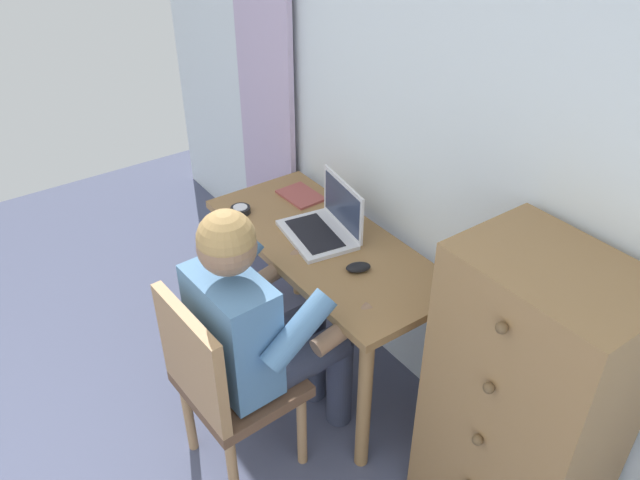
{
  "coord_description": "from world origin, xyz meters",
  "views": [
    {
      "loc": [
        1.48,
        0.58,
        2.2
      ],
      "look_at": [
        -0.2,
        1.77,
        0.82
      ],
      "focal_mm": 35.1,
      "sensor_mm": 36.0,
      "label": 1
    }
  ],
  "objects_px": {
    "dresser": "(523,409)",
    "chair": "(223,380)",
    "laptop": "(326,224)",
    "desk_clock": "(240,210)",
    "notebook_pad": "(301,195)",
    "person_seated": "(262,323)",
    "desk": "(325,264)",
    "computer_mouse": "(358,267)"
  },
  "relations": [
    {
      "from": "desk",
      "to": "chair",
      "type": "distance_m",
      "value": 0.69
    },
    {
      "from": "person_seated",
      "to": "notebook_pad",
      "type": "relative_size",
      "value": 5.62
    },
    {
      "from": "desk",
      "to": "laptop",
      "type": "distance_m",
      "value": 0.18
    },
    {
      "from": "notebook_pad",
      "to": "desk",
      "type": "bearing_deg",
      "value": -20.45
    },
    {
      "from": "laptop",
      "to": "person_seated",
      "type": "bearing_deg",
      "value": -60.51
    },
    {
      "from": "desk_clock",
      "to": "notebook_pad",
      "type": "relative_size",
      "value": 0.43
    },
    {
      "from": "desk_clock",
      "to": "chair",
      "type": "bearing_deg",
      "value": -35.15
    },
    {
      "from": "chair",
      "to": "computer_mouse",
      "type": "relative_size",
      "value": 8.63
    },
    {
      "from": "desk",
      "to": "notebook_pad",
      "type": "xyz_separation_m",
      "value": [
        -0.38,
        0.12,
        0.12
      ]
    },
    {
      "from": "chair",
      "to": "laptop",
      "type": "relative_size",
      "value": 2.3
    },
    {
      "from": "person_seated",
      "to": "laptop",
      "type": "bearing_deg",
      "value": 119.49
    },
    {
      "from": "dresser",
      "to": "desk",
      "type": "bearing_deg",
      "value": -176.0
    },
    {
      "from": "computer_mouse",
      "to": "desk_clock",
      "type": "bearing_deg",
      "value": -143.11
    },
    {
      "from": "desk",
      "to": "dresser",
      "type": "height_order",
      "value": "dresser"
    },
    {
      "from": "desk_clock",
      "to": "notebook_pad",
      "type": "bearing_deg",
      "value": 83.2
    },
    {
      "from": "dresser",
      "to": "desk_clock",
      "type": "relative_size",
      "value": 13.02
    },
    {
      "from": "desk",
      "to": "dresser",
      "type": "xyz_separation_m",
      "value": [
        1.02,
        0.07,
        -0.02
      ]
    },
    {
      "from": "notebook_pad",
      "to": "person_seated",
      "type": "bearing_deg",
      "value": -45.89
    },
    {
      "from": "desk",
      "to": "desk_clock",
      "type": "xyz_separation_m",
      "value": [
        -0.41,
        -0.18,
        0.13
      ]
    },
    {
      "from": "computer_mouse",
      "to": "desk",
      "type": "bearing_deg",
      "value": -160.94
    },
    {
      "from": "person_seated",
      "to": "computer_mouse",
      "type": "bearing_deg",
      "value": 88.5
    },
    {
      "from": "dresser",
      "to": "computer_mouse",
      "type": "distance_m",
      "value": 0.8
    },
    {
      "from": "dresser",
      "to": "desk_clock",
      "type": "height_order",
      "value": "dresser"
    },
    {
      "from": "laptop",
      "to": "notebook_pad",
      "type": "distance_m",
      "value": 0.35
    },
    {
      "from": "dresser",
      "to": "computer_mouse",
      "type": "bearing_deg",
      "value": -173.59
    },
    {
      "from": "laptop",
      "to": "chair",
      "type": "bearing_deg",
      "value": -66.96
    },
    {
      "from": "dresser",
      "to": "chair",
      "type": "height_order",
      "value": "dresser"
    },
    {
      "from": "chair",
      "to": "laptop",
      "type": "height_order",
      "value": "laptop"
    },
    {
      "from": "chair",
      "to": "notebook_pad",
      "type": "height_order",
      "value": "chair"
    },
    {
      "from": "dresser",
      "to": "laptop",
      "type": "height_order",
      "value": "dresser"
    },
    {
      "from": "chair",
      "to": "dresser",
      "type": "bearing_deg",
      "value": 42.3
    },
    {
      "from": "dresser",
      "to": "laptop",
      "type": "xyz_separation_m",
      "value": [
        -1.07,
        -0.04,
        0.19
      ]
    },
    {
      "from": "person_seated",
      "to": "desk_clock",
      "type": "bearing_deg",
      "value": 156.69
    },
    {
      "from": "person_seated",
      "to": "chair",
      "type": "bearing_deg",
      "value": -87.3
    },
    {
      "from": "dresser",
      "to": "chair",
      "type": "bearing_deg",
      "value": -137.7
    },
    {
      "from": "person_seated",
      "to": "laptop",
      "type": "relative_size",
      "value": 3.14
    },
    {
      "from": "desk",
      "to": "laptop",
      "type": "bearing_deg",
      "value": 144.46
    },
    {
      "from": "dresser",
      "to": "laptop",
      "type": "distance_m",
      "value": 1.08
    },
    {
      "from": "chair",
      "to": "computer_mouse",
      "type": "xyz_separation_m",
      "value": [
        0.0,
        0.62,
        0.26
      ]
    },
    {
      "from": "person_seated",
      "to": "desk_clock",
      "type": "height_order",
      "value": "person_seated"
    },
    {
      "from": "person_seated",
      "to": "desk_clock",
      "type": "relative_size",
      "value": 13.12
    },
    {
      "from": "chair",
      "to": "person_seated",
      "type": "bearing_deg",
      "value": 92.7
    }
  ]
}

